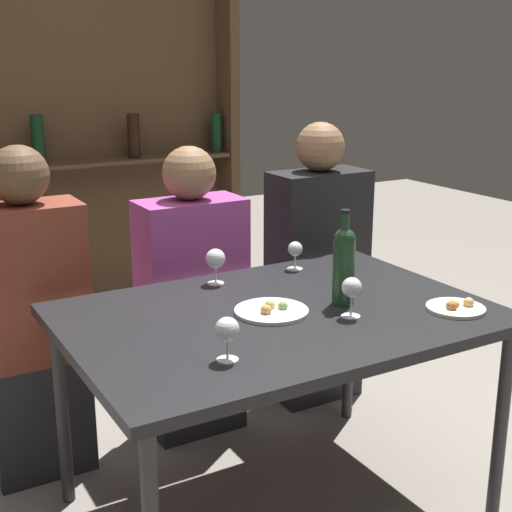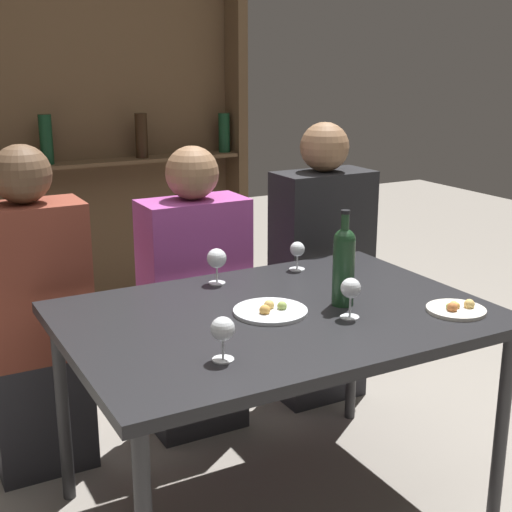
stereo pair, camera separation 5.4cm
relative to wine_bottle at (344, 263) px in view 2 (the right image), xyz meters
The scene contains 13 objects.
ground_plane 0.90m from the wine_bottle, 168.82° to the left, with size 10.00×10.00×0.00m, color gray.
dining_table 0.30m from the wine_bottle, 168.82° to the left, with size 1.34×0.94×0.72m.
wine_rack_wall 2.10m from the wine_bottle, 96.15° to the left, with size 1.78×0.21×2.33m.
wine_bottle is the anchor object (origin of this frame).
wine_glass_0 0.42m from the wine_bottle, 79.17° to the left, with size 0.06×0.06×0.11m.
wine_glass_1 0.13m from the wine_bottle, 114.34° to the right, with size 0.06×0.06×0.13m.
wine_glass_2 0.48m from the wine_bottle, 123.43° to the left, with size 0.07×0.07×0.13m.
wine_glass_3 0.58m from the wine_bottle, 158.59° to the right, with size 0.07×0.07×0.12m.
food_plate_0 0.28m from the wine_bottle, behind, with size 0.24×0.24×0.04m.
food_plate_1 0.39m from the wine_bottle, 39.37° to the right, with size 0.19×0.19×0.04m.
seated_person_left 1.14m from the wine_bottle, 140.73° to the left, with size 0.39×0.22×1.22m.
seated_person_center 0.80m from the wine_bottle, 107.78° to the left, with size 0.42×0.22×1.18m.
seated_person_right 0.84m from the wine_bottle, 61.07° to the left, with size 0.42×0.22×1.25m.
Camera 2 is at (-1.08, -1.84, 1.51)m, focal length 50.00 mm.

